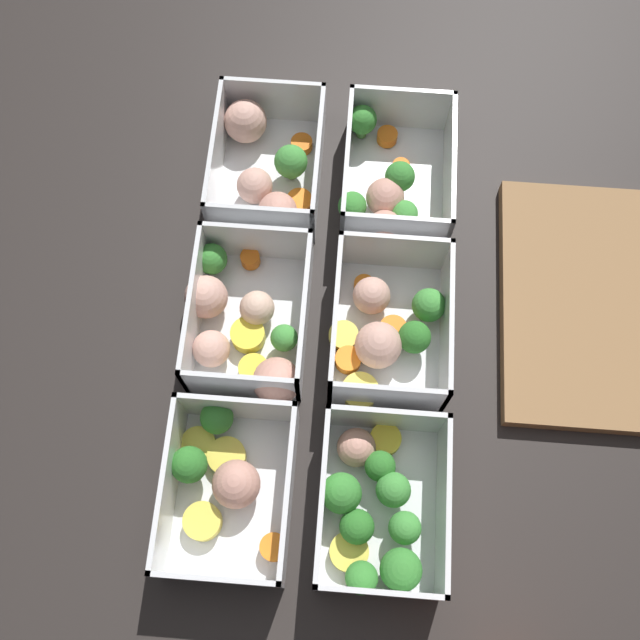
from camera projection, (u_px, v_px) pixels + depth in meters
name	position (u px, v px, depth m)	size (l,w,h in m)	color
ground_plane	(320.00, 328.00, 0.81)	(4.00, 4.00, 0.00)	#282321
container_near_left	(266.00, 164.00, 0.85)	(0.17, 0.12, 0.07)	white
container_near_center	(244.00, 324.00, 0.78)	(0.19, 0.15, 0.07)	white
container_near_right	(225.00, 482.00, 0.72)	(0.17, 0.13, 0.07)	white
container_far_left	(390.00, 183.00, 0.84)	(0.18, 0.12, 0.07)	white
container_far_center	(388.00, 328.00, 0.78)	(0.18, 0.13, 0.07)	white
container_far_right	(376.00, 507.00, 0.71)	(0.17, 0.12, 0.07)	white
cutting_board	(585.00, 303.00, 0.81)	(0.28, 0.18, 0.02)	olive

